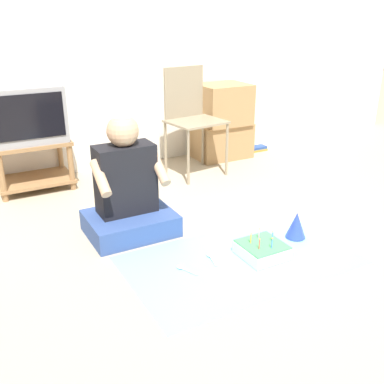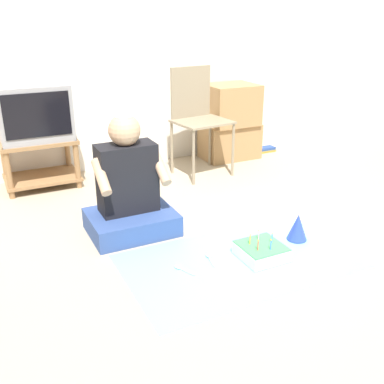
{
  "view_description": "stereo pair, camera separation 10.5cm",
  "coord_description": "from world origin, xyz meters",
  "px_view_note": "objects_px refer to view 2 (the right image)",
  "views": [
    {
      "loc": [
        -1.64,
        -1.91,
        1.37
      ],
      "look_at": [
        -0.43,
        0.3,
        0.35
      ],
      "focal_mm": 42.0,
      "sensor_mm": 36.0,
      "label": 1
    },
    {
      "loc": [
        -1.54,
        -1.96,
        1.37
      ],
      "look_at": [
        -0.43,
        0.3,
        0.35
      ],
      "focal_mm": 42.0,
      "sensor_mm": 36.0,
      "label": 2
    }
  ],
  "objects_px": {
    "folding_chair": "(197,112)",
    "cardboard_box_stack": "(230,122)",
    "tv": "(34,112)",
    "book_pile": "(265,149)",
    "person_seated": "(129,192)",
    "party_hat_blue": "(298,227)",
    "birthday_cake": "(261,251)"
  },
  "relations": [
    {
      "from": "tv",
      "to": "cardboard_box_stack",
      "type": "distance_m",
      "value": 1.83
    },
    {
      "from": "book_pile",
      "to": "birthday_cake",
      "type": "xyz_separation_m",
      "value": [
        -1.29,
        -1.81,
        0.03
      ]
    },
    {
      "from": "tv",
      "to": "birthday_cake",
      "type": "bearing_deg",
      "value": -62.01
    },
    {
      "from": "tv",
      "to": "cardboard_box_stack",
      "type": "relative_size",
      "value": 0.76
    },
    {
      "from": "birthday_cake",
      "to": "party_hat_blue",
      "type": "bearing_deg",
      "value": 14.84
    },
    {
      "from": "book_pile",
      "to": "person_seated",
      "type": "distance_m",
      "value": 2.19
    },
    {
      "from": "birthday_cake",
      "to": "party_hat_blue",
      "type": "xyz_separation_m",
      "value": [
        0.34,
        0.09,
        0.05
      ]
    },
    {
      "from": "person_seated",
      "to": "birthday_cake",
      "type": "bearing_deg",
      "value": -50.28
    },
    {
      "from": "cardboard_box_stack",
      "to": "person_seated",
      "type": "bearing_deg",
      "value": -142.14
    },
    {
      "from": "folding_chair",
      "to": "cardboard_box_stack",
      "type": "relative_size",
      "value": 1.28
    },
    {
      "from": "birthday_cake",
      "to": "party_hat_blue",
      "type": "height_order",
      "value": "party_hat_blue"
    },
    {
      "from": "tv",
      "to": "book_pile",
      "type": "distance_m",
      "value": 2.34
    },
    {
      "from": "folding_chair",
      "to": "person_seated",
      "type": "distance_m",
      "value": 1.3
    },
    {
      "from": "tv",
      "to": "folding_chair",
      "type": "bearing_deg",
      "value": -11.04
    },
    {
      "from": "party_hat_blue",
      "to": "person_seated",
      "type": "bearing_deg",
      "value": 146.54
    },
    {
      "from": "birthday_cake",
      "to": "tv",
      "type": "bearing_deg",
      "value": 117.99
    },
    {
      "from": "cardboard_box_stack",
      "to": "birthday_cake",
      "type": "bearing_deg",
      "value": -115.22
    },
    {
      "from": "folding_chair",
      "to": "party_hat_blue",
      "type": "xyz_separation_m",
      "value": [
        -0.02,
        -1.47,
        -0.46
      ]
    },
    {
      "from": "folding_chair",
      "to": "book_pile",
      "type": "xyz_separation_m",
      "value": [
        0.93,
        0.25,
        -0.53
      ]
    },
    {
      "from": "folding_chair",
      "to": "birthday_cake",
      "type": "relative_size",
      "value": 3.66
    },
    {
      "from": "person_seated",
      "to": "cardboard_box_stack",
      "type": "bearing_deg",
      "value": 37.86
    },
    {
      "from": "cardboard_box_stack",
      "to": "tv",
      "type": "bearing_deg",
      "value": 179.35
    },
    {
      "from": "tv",
      "to": "book_pile",
      "type": "xyz_separation_m",
      "value": [
        2.26,
        -0.01,
        -0.6
      ]
    },
    {
      "from": "person_seated",
      "to": "party_hat_blue",
      "type": "height_order",
      "value": "person_seated"
    },
    {
      "from": "folding_chair",
      "to": "cardboard_box_stack",
      "type": "height_order",
      "value": "folding_chair"
    },
    {
      "from": "folding_chair",
      "to": "person_seated",
      "type": "bearing_deg",
      "value": -137.18
    },
    {
      "from": "tv",
      "to": "party_hat_blue",
      "type": "relative_size",
      "value": 3.19
    },
    {
      "from": "person_seated",
      "to": "book_pile",
      "type": "bearing_deg",
      "value": 30.85
    },
    {
      "from": "book_pile",
      "to": "person_seated",
      "type": "height_order",
      "value": "person_seated"
    },
    {
      "from": "cardboard_box_stack",
      "to": "book_pile",
      "type": "height_order",
      "value": "cardboard_box_stack"
    },
    {
      "from": "tv",
      "to": "cardboard_box_stack",
      "type": "xyz_separation_m",
      "value": [
        1.81,
        -0.02,
        -0.26
      ]
    },
    {
      "from": "folding_chair",
      "to": "tv",
      "type": "bearing_deg",
      "value": 168.96
    }
  ]
}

